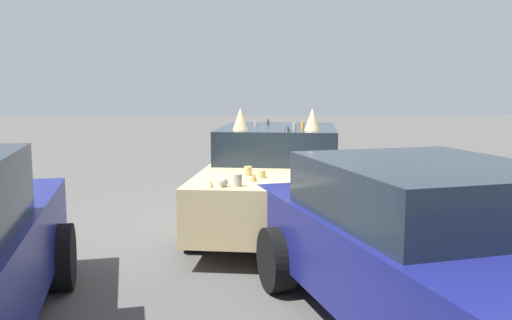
{
  "coord_description": "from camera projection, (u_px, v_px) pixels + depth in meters",
  "views": [
    {
      "loc": [
        -7.58,
        0.68,
        1.92
      ],
      "look_at": [
        0.0,
        0.3,
        0.9
      ],
      "focal_mm": 38.26,
      "sensor_mm": 36.0,
      "label": 1
    }
  ],
  "objects": [
    {
      "name": "parked_sedan_row_back_far",
      "position": [
        434.0,
        248.0,
        4.19
      ],
      "size": [
        4.23,
        2.63,
        1.34
      ],
      "rotation": [
        0.0,
        0.0,
        3.37
      ],
      "color": "navy",
      "rests_on": "ground"
    },
    {
      "name": "art_car_decorated",
      "position": [
        277.0,
        175.0,
        7.75
      ],
      "size": [
        4.78,
        2.52,
        1.64
      ],
      "rotation": [
        0.0,
        0.0,
        2.99
      ],
      "color": "#D8BC7F",
      "rests_on": "ground"
    },
    {
      "name": "ground_plane",
      "position": [
        277.0,
        222.0,
        7.79
      ],
      "size": [
        60.0,
        60.0,
        0.0
      ],
      "primitive_type": "plane",
      "color": "#514F4C"
    }
  ]
}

